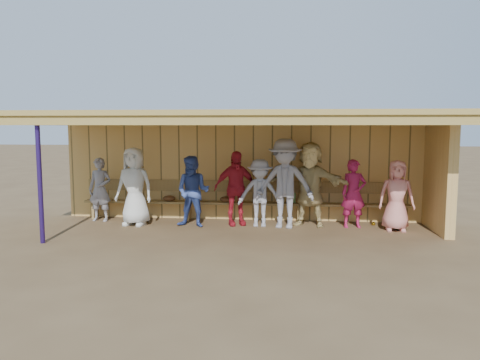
% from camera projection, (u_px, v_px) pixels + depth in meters
% --- Properties ---
extents(ground, '(90.00, 90.00, 0.00)m').
position_uv_depth(ground, '(238.00, 231.00, 9.92)').
color(ground, brown).
rests_on(ground, ground).
extents(player_a, '(0.57, 0.40, 1.49)m').
position_uv_depth(player_a, '(100.00, 189.00, 10.91)').
color(player_a, gray).
rests_on(player_a, ground).
extents(player_b, '(0.92, 0.67, 1.75)m').
position_uv_depth(player_b, '(134.00, 186.00, 10.43)').
color(player_b, silver).
rests_on(player_b, ground).
extents(player_c, '(0.84, 0.70, 1.57)m').
position_uv_depth(player_c, '(193.00, 192.00, 10.27)').
color(player_c, '#384F9B').
rests_on(player_c, ground).
extents(player_d, '(1.06, 0.75, 1.67)m').
position_uv_depth(player_d, '(235.00, 188.00, 10.45)').
color(player_d, red).
rests_on(player_d, ground).
extents(player_e, '(0.97, 0.56, 1.49)m').
position_uv_depth(player_e, '(260.00, 193.00, 10.32)').
color(player_e, '#9B9BA3').
rests_on(player_e, ground).
extents(player_f, '(1.82, 0.96, 1.88)m').
position_uv_depth(player_f, '(310.00, 184.00, 10.36)').
color(player_f, '#D8BE79').
rests_on(player_f, ground).
extents(player_g, '(0.59, 0.42, 1.50)m').
position_uv_depth(player_g, '(354.00, 194.00, 10.20)').
color(player_g, '#A81A4B').
rests_on(player_g, ground).
extents(player_h, '(0.76, 0.51, 1.51)m').
position_uv_depth(player_h, '(397.00, 195.00, 9.88)').
color(player_h, '#E2897F').
rests_on(player_h, ground).
extents(player_extra, '(1.34, 0.88, 1.95)m').
position_uv_depth(player_extra, '(285.00, 184.00, 10.15)').
color(player_extra, gray).
rests_on(player_extra, ground).
extents(dugout_structure, '(8.80, 3.20, 2.50)m').
position_uv_depth(dugout_structure, '(259.00, 150.00, 10.37)').
color(dugout_structure, tan).
rests_on(dugout_structure, ground).
extents(bench, '(7.60, 0.34, 0.93)m').
position_uv_depth(bench, '(243.00, 198.00, 10.96)').
color(bench, '#9F7F44').
rests_on(bench, ground).
extents(dugout_equipment, '(5.27, 0.62, 0.80)m').
position_uv_depth(dugout_equipment, '(229.00, 201.00, 10.87)').
color(dugout_equipment, orange).
rests_on(dugout_equipment, ground).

